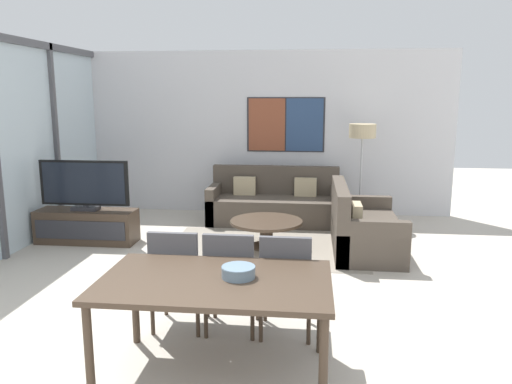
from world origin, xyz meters
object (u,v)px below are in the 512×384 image
sofa_side (360,230)px  dining_chair_centre (231,277)px  tv_console (87,226)px  sofa_main (274,204)px  dining_chair_left (178,274)px  coffee_table (266,227)px  dining_chair_right (286,279)px  floor_lamp (362,136)px  dining_table (215,288)px  fruit_bowl (238,271)px  television (84,185)px

sofa_side → dining_chair_centre: dining_chair_centre is taller
tv_console → sofa_main: size_ratio=0.66×
dining_chair_left → sofa_main: bearing=82.1°
tv_console → dining_chair_left: dining_chair_left is taller
coffee_table → dining_chair_right: 2.57m
dining_chair_right → floor_lamp: size_ratio=0.57×
tv_console → floor_lamp: size_ratio=0.87×
dining_table → floor_lamp: 4.99m
dining_chair_left → dining_chair_centre: same height
fruit_bowl → dining_table: bearing=-164.9°
sofa_side → dining_chair_centre: (-1.33, -2.52, 0.23)m
television → dining_table: television is taller
coffee_table → dining_chair_right: bearing=-81.2°
sofa_side → floor_lamp: 1.88m
sofa_side → coffee_table: size_ratio=1.65×
dining_table → sofa_side: bearing=67.6°
dining_chair_left → sofa_side: bearing=54.3°
sofa_side → dining_chair_left: dining_chair_left is taller
tv_console → coffee_table: (2.54, 0.03, 0.05)m
tv_console → sofa_main: (2.54, 1.48, 0.05)m
sofa_side → coffee_table: 1.25m
dining_table → fruit_bowl: bearing=15.1°
sofa_main → sofa_side: bearing=-49.4°
television → dining_table: size_ratio=0.77×
dining_chair_right → floor_lamp: (0.99, 4.04, 0.89)m
tv_console → dining_chair_centre: 3.51m
tv_console → coffee_table: bearing=0.6°
dining_chair_left → fruit_bowl: size_ratio=3.76×
coffee_table → sofa_main: bearing=90.0°
television → coffee_table: 2.59m
tv_console → coffee_table: 2.54m
dining_chair_left → floor_lamp: bearing=64.3°
television → sofa_main: 2.99m
floor_lamp → television: bearing=-158.6°
dining_chair_centre → television: bearing=134.6°
sofa_side → fruit_bowl: bearing=159.8°
dining_chair_right → dining_chair_left: bearing=178.3°
dining_chair_right → dining_chair_centre: bearing=178.1°
dining_chair_left → floor_lamp: size_ratio=0.57×
dining_chair_right → floor_lamp: bearing=76.2°
sofa_main → dining_chair_right: size_ratio=2.28×
tv_console → dining_chair_right: size_ratio=1.51×
coffee_table → television: bearing=-179.4°
floor_lamp → dining_table: bearing=-107.2°
coffee_table → fruit_bowl: (0.08, -3.16, 0.52)m
fruit_bowl → tv_console: bearing=129.9°
dining_chair_centre → sofa_main: bearing=88.8°
dining_chair_centre → dining_chair_right: bearing=-1.9°
dining_chair_right → floor_lamp: 4.26m
floor_lamp → dining_chair_centre: bearing=-110.0°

